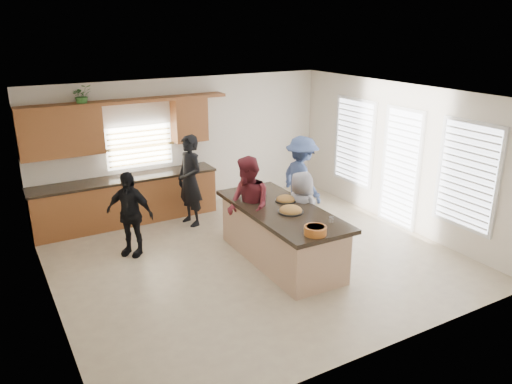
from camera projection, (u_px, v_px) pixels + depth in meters
floor at (254, 258)px, 8.65m from camera, size 6.50×6.50×0.00m
room_shell at (254, 151)px, 8.03m from camera, size 6.52×6.02×2.81m
back_cabinetry at (122, 179)px, 9.91m from camera, size 4.08×0.66×2.46m
right_wall_glazing at (403, 160)px, 9.62m from camera, size 0.06×4.00×2.25m
island at (281, 236)px, 8.43m from camera, size 1.20×2.72×0.95m
platter_front at (291, 211)px, 8.09m from camera, size 0.42×0.42×0.17m
platter_mid at (286, 200)px, 8.58m from camera, size 0.37×0.37×0.15m
platter_back at (256, 196)px, 8.79m from camera, size 0.34×0.34×0.14m
salad_bowl at (315, 230)px, 7.23m from camera, size 0.33×0.33×0.13m
clear_cup at (331, 219)px, 7.69m from camera, size 0.07×0.07×0.09m
plate_stack at (260, 193)px, 8.93m from camera, size 0.22×0.22×0.06m
flower_vase at (249, 175)px, 9.25m from camera, size 0.14×0.14×0.43m
potted_plant at (82, 95)px, 9.16m from camera, size 0.39×0.35×0.39m
woman_left_back at (190, 181)px, 9.83m from camera, size 0.56×0.74×1.82m
woman_left_mid at (248, 207)px, 8.53m from camera, size 0.71×0.89×1.75m
woman_left_front at (130, 214)px, 8.56m from camera, size 0.88×0.89×1.51m
woman_right_back at (302, 180)px, 9.95m from camera, size 0.67×1.15×1.77m
woman_right_front at (301, 212)px, 8.73m from camera, size 0.60×0.79×1.46m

